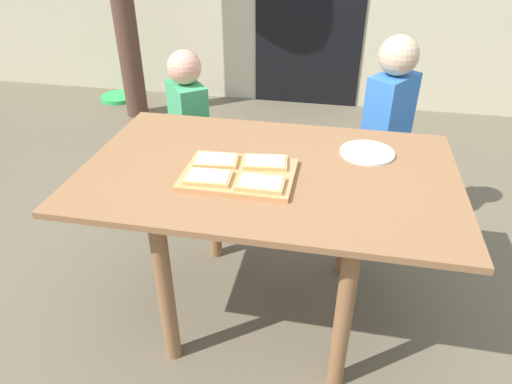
{
  "coord_description": "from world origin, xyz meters",
  "views": [
    {
      "loc": [
        0.24,
        -1.42,
        1.5
      ],
      "look_at": [
        -0.05,
        0.0,
        0.59
      ],
      "focal_mm": 32.12,
      "sensor_mm": 36.0,
      "label": 1
    }
  ],
  "objects_px": {
    "pizza_slice_far_left": "(216,160)",
    "child_left": "(189,127)",
    "plate_white_right": "(367,153)",
    "dining_table": "(268,193)",
    "pizza_slice_near_left": "(209,177)",
    "cutting_board": "(239,174)",
    "pizza_slice_far_right": "(265,163)",
    "child_right": "(387,128)",
    "garden_hose_coil": "(119,97)",
    "pizza_slice_near_right": "(261,183)"
  },
  "relations": [
    {
      "from": "pizza_slice_far_left",
      "to": "child_left",
      "type": "relative_size",
      "value": 0.18
    },
    {
      "from": "plate_white_right",
      "to": "child_left",
      "type": "height_order",
      "value": "child_left"
    },
    {
      "from": "pizza_slice_far_left",
      "to": "child_left",
      "type": "distance_m",
      "value": 0.79
    },
    {
      "from": "dining_table",
      "to": "pizza_slice_near_left",
      "type": "xyz_separation_m",
      "value": [
        -0.18,
        -0.14,
        0.13
      ]
    },
    {
      "from": "dining_table",
      "to": "child_left",
      "type": "bearing_deg",
      "value": 128.7
    },
    {
      "from": "cutting_board",
      "to": "pizza_slice_far_left",
      "type": "bearing_deg",
      "value": 149.97
    },
    {
      "from": "pizza_slice_far_right",
      "to": "child_right",
      "type": "distance_m",
      "value": 0.84
    },
    {
      "from": "cutting_board",
      "to": "garden_hose_coil",
      "type": "bearing_deg",
      "value": 125.63
    },
    {
      "from": "pizza_slice_far_left",
      "to": "child_left",
      "type": "bearing_deg",
      "value": 116.68
    },
    {
      "from": "cutting_board",
      "to": "pizza_slice_near_right",
      "type": "relative_size",
      "value": 2.49
    },
    {
      "from": "dining_table",
      "to": "pizza_slice_far_right",
      "type": "height_order",
      "value": "pizza_slice_far_right"
    },
    {
      "from": "cutting_board",
      "to": "pizza_slice_near_left",
      "type": "xyz_separation_m",
      "value": [
        -0.09,
        -0.07,
        0.02
      ]
    },
    {
      "from": "dining_table",
      "to": "cutting_board",
      "type": "distance_m",
      "value": 0.17
    },
    {
      "from": "pizza_slice_near_left",
      "to": "dining_table",
      "type": "bearing_deg",
      "value": 38.29
    },
    {
      "from": "dining_table",
      "to": "plate_white_right",
      "type": "relative_size",
      "value": 6.47
    },
    {
      "from": "pizza_slice_far_left",
      "to": "garden_hose_coil",
      "type": "distance_m",
      "value": 2.89
    },
    {
      "from": "plate_white_right",
      "to": "child_right",
      "type": "xyz_separation_m",
      "value": [
        0.11,
        0.49,
        -0.1
      ]
    },
    {
      "from": "pizza_slice_far_left",
      "to": "garden_hose_coil",
      "type": "height_order",
      "value": "pizza_slice_far_left"
    },
    {
      "from": "pizza_slice_far_right",
      "to": "pizza_slice_near_right",
      "type": "relative_size",
      "value": 1.08
    },
    {
      "from": "child_left",
      "to": "plate_white_right",
      "type": "bearing_deg",
      "value": -28.3
    },
    {
      "from": "child_left",
      "to": "garden_hose_coil",
      "type": "relative_size",
      "value": 2.88
    },
    {
      "from": "pizza_slice_near_right",
      "to": "child_left",
      "type": "bearing_deg",
      "value": 123.16
    },
    {
      "from": "pizza_slice_far_left",
      "to": "child_right",
      "type": "height_order",
      "value": "child_right"
    },
    {
      "from": "pizza_slice_far_right",
      "to": "pizza_slice_near_right",
      "type": "height_order",
      "value": "same"
    },
    {
      "from": "dining_table",
      "to": "pizza_slice_far_left",
      "type": "height_order",
      "value": "pizza_slice_far_left"
    },
    {
      "from": "pizza_slice_near_left",
      "to": "pizza_slice_near_right",
      "type": "distance_m",
      "value": 0.18
    },
    {
      "from": "pizza_slice_far_left",
      "to": "child_right",
      "type": "bearing_deg",
      "value": 47.39
    },
    {
      "from": "pizza_slice_far_right",
      "to": "garden_hose_coil",
      "type": "height_order",
      "value": "pizza_slice_far_right"
    },
    {
      "from": "cutting_board",
      "to": "pizza_slice_far_left",
      "type": "relative_size",
      "value": 2.33
    },
    {
      "from": "pizza_slice_far_right",
      "to": "child_right",
      "type": "bearing_deg",
      "value": 55.61
    },
    {
      "from": "dining_table",
      "to": "pizza_slice_far_left",
      "type": "relative_size",
      "value": 8.12
    },
    {
      "from": "cutting_board",
      "to": "pizza_slice_near_right",
      "type": "bearing_deg",
      "value": -38.52
    },
    {
      "from": "cutting_board",
      "to": "child_right",
      "type": "relative_size",
      "value": 0.37
    },
    {
      "from": "pizza_slice_far_right",
      "to": "child_left",
      "type": "relative_size",
      "value": 0.18
    },
    {
      "from": "plate_white_right",
      "to": "child_right",
      "type": "bearing_deg",
      "value": 77.49
    },
    {
      "from": "pizza_slice_near_left",
      "to": "child_left",
      "type": "xyz_separation_m",
      "value": [
        -0.35,
        0.81,
        -0.2
      ]
    },
    {
      "from": "pizza_slice_near_left",
      "to": "child_left",
      "type": "height_order",
      "value": "child_left"
    },
    {
      "from": "plate_white_right",
      "to": "garden_hose_coil",
      "type": "bearing_deg",
      "value": 135.54
    },
    {
      "from": "pizza_slice_far_left",
      "to": "plate_white_right",
      "type": "relative_size",
      "value": 0.8
    },
    {
      "from": "pizza_slice_far_left",
      "to": "plate_white_right",
      "type": "bearing_deg",
      "value": 21.36
    },
    {
      "from": "cutting_board",
      "to": "child_left",
      "type": "relative_size",
      "value": 0.42
    },
    {
      "from": "plate_white_right",
      "to": "garden_hose_coil",
      "type": "relative_size",
      "value": 0.65
    },
    {
      "from": "pizza_slice_near_left",
      "to": "pizza_slice_far_left",
      "type": "relative_size",
      "value": 0.97
    },
    {
      "from": "pizza_slice_far_right",
      "to": "child_left",
      "type": "bearing_deg",
      "value": 127.94
    },
    {
      "from": "dining_table",
      "to": "cutting_board",
      "type": "bearing_deg",
      "value": -140.35
    },
    {
      "from": "pizza_slice_near_right",
      "to": "pizza_slice_far_right",
      "type": "bearing_deg",
      "value": 94.02
    },
    {
      "from": "pizza_slice_far_right",
      "to": "garden_hose_coil",
      "type": "bearing_deg",
      "value": 127.76
    },
    {
      "from": "plate_white_right",
      "to": "child_left",
      "type": "bearing_deg",
      "value": 151.7
    },
    {
      "from": "cutting_board",
      "to": "child_right",
      "type": "bearing_deg",
      "value": 54.03
    },
    {
      "from": "plate_white_right",
      "to": "pizza_slice_near_right",
      "type": "bearing_deg",
      "value": -136.03
    }
  ]
}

